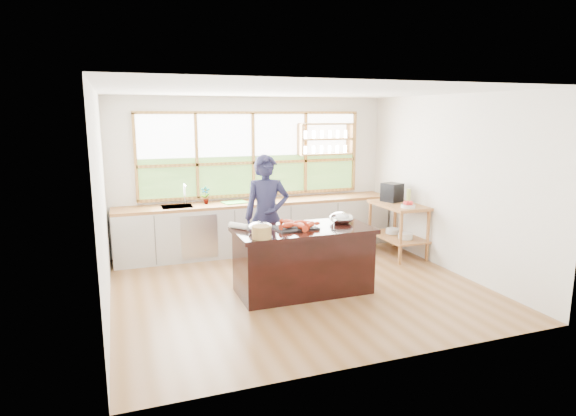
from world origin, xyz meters
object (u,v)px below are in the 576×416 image
cook (267,217)px  island (303,260)px  wicker_basket (262,232)px  espresso_machine (392,192)px

cook → island: bearing=-59.6°
island → wicker_basket: 0.92m
espresso_machine → island: bearing=-167.7°
cook → wicker_basket: bearing=-98.2°
island → cook: 0.96m
island → wicker_basket: bearing=-154.3°
espresso_machine → wicker_basket: (-2.87, -1.65, -0.08)m
cook → espresso_machine: size_ratio=5.67×
island → espresso_machine: 2.63m
espresso_machine → wicker_basket: size_ratio=1.33×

